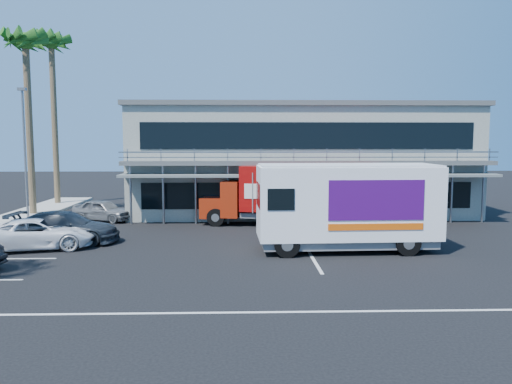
{
  "coord_description": "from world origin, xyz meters",
  "views": [
    {
      "loc": [
        -0.97,
        -19.89,
        4.93
      ],
      "look_at": [
        -0.24,
        5.4,
        2.3
      ],
      "focal_mm": 35.0,
      "sensor_mm": 36.0,
      "label": 1
    }
  ],
  "objects": [
    {
      "name": "palm_e",
      "position": [
        -14.7,
        13.0,
        10.57
      ],
      "size": [
        2.8,
        2.8,
        12.25
      ],
      "color": "brown",
      "rests_on": "ground"
    },
    {
      "name": "palm_f",
      "position": [
        -15.1,
        18.5,
        11.47
      ],
      "size": [
        2.8,
        2.8,
        13.25
      ],
      "color": "brown",
      "rests_on": "ground"
    },
    {
      "name": "white_van",
      "position": [
        3.71,
        2.0,
        2.06
      ],
      "size": [
        8.02,
        2.99,
        3.87
      ],
      "rotation": [
        0.0,
        0.0,
        0.03
      ],
      "color": "white",
      "rests_on": "ground"
    },
    {
      "name": "parked_car_e",
      "position": [
        -9.5,
        10.67,
        0.65
      ],
      "size": [
        4.14,
        2.9,
        1.31
      ],
      "primitive_type": "imported",
      "rotation": [
        0.0,
        0.0,
        1.18
      ],
      "color": "slate",
      "rests_on": "ground"
    },
    {
      "name": "red_truck",
      "position": [
        2.3,
        8.64,
        1.91
      ],
      "size": [
        10.58,
        4.37,
        3.47
      ],
      "rotation": [
        0.0,
        0.0,
        -0.2
      ],
      "color": "maroon",
      "rests_on": "ground"
    },
    {
      "name": "parked_car_c",
      "position": [
        -10.24,
        2.73,
        0.69
      ],
      "size": [
        5.37,
        3.39,
        1.38
      ],
      "primitive_type": "imported",
      "rotation": [
        0.0,
        0.0,
        1.81
      ],
      "color": "white",
      "rests_on": "ground"
    },
    {
      "name": "parked_car_d",
      "position": [
        -9.5,
        4.07,
        0.75
      ],
      "size": [
        5.29,
        2.39,
        1.5
      ],
      "primitive_type": "imported",
      "rotation": [
        0.0,
        0.0,
        1.51
      ],
      "color": "#282E35",
      "rests_on": "ground"
    },
    {
      "name": "building",
      "position": [
        3.0,
        14.94,
        3.66
      ],
      "size": [
        22.4,
        12.0,
        7.3
      ],
      "color": "gray",
      "rests_on": "ground"
    },
    {
      "name": "ground",
      "position": [
        0.0,
        0.0,
        0.0
      ],
      "size": [
        120.0,
        120.0,
        0.0
      ],
      "primitive_type": "plane",
      "color": "black",
      "rests_on": "ground"
    },
    {
      "name": "light_pole_far",
      "position": [
        -14.2,
        11.0,
        4.5
      ],
      "size": [
        0.5,
        0.25,
        8.09
      ],
      "color": "gray",
      "rests_on": "ground"
    }
  ]
}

